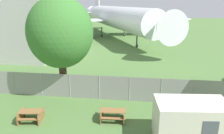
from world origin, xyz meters
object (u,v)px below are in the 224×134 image
(picnic_bench_open_grass, at_px, (113,114))
(picnic_bench_near_cabin, at_px, (31,115))
(airplane, at_px, (115,17))
(tree_near_hangar, at_px, (60,33))
(portable_cabin, at_px, (191,121))

(picnic_bench_open_grass, bearing_deg, picnic_bench_near_cabin, -171.02)
(airplane, xyz_separation_m, picnic_bench_near_cabin, (-1.10, -38.78, -4.19))
(airplane, relative_size, picnic_bench_near_cabin, 26.03)
(picnic_bench_near_cabin, bearing_deg, tree_near_hangar, 82.51)
(airplane, xyz_separation_m, picnic_bench_open_grass, (4.49, -37.90, -4.18))
(picnic_bench_near_cabin, bearing_deg, picnic_bench_open_grass, 8.98)
(tree_near_hangar, bearing_deg, picnic_bench_near_cabin, -97.49)
(portable_cabin, distance_m, picnic_bench_open_grass, 5.14)
(portable_cabin, relative_size, picnic_bench_near_cabin, 2.45)
(picnic_bench_open_grass, relative_size, tree_near_hangar, 0.22)
(portable_cabin, height_order, picnic_bench_near_cabin, portable_cabin)
(airplane, bearing_deg, tree_near_hangar, -25.74)
(picnic_bench_near_cabin, height_order, tree_near_hangar, tree_near_hangar)
(airplane, height_order, tree_near_hangar, airplane)
(portable_cabin, bearing_deg, tree_near_hangar, 144.23)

